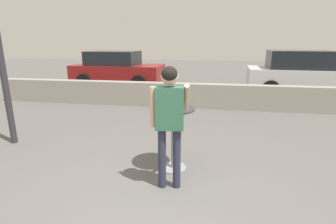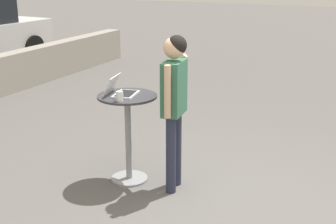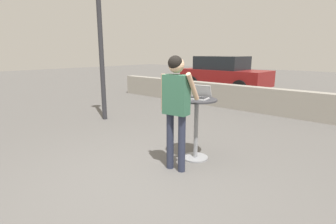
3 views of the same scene
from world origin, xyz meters
name	(u,v)px [view 3 (image 3 of 3)]	position (x,y,z in m)	size (l,w,h in m)	color
ground_plane	(145,181)	(0.00, 0.00, 0.00)	(50.00, 50.00, 0.00)	#5B5956
pavement_kerb	(279,102)	(0.00, 5.24, 0.38)	(12.80, 0.35, 0.75)	gray
cafe_table	(196,120)	(0.04, 1.14, 0.67)	(0.66, 0.66, 1.02)	gray
laptop	(199,95)	(0.03, 1.21, 1.07)	(0.40, 0.38, 0.21)	silver
coffee_mug	(184,94)	(-0.19, 1.09, 1.08)	(0.11, 0.07, 0.11)	white
standing_person	(176,99)	(0.07, 0.58, 1.10)	(0.52, 0.41, 1.72)	#282D42
parked_car_near_street	(224,74)	(-3.57, 8.39, 0.80)	(3.95, 1.95, 1.57)	maroon
street_lamp	(99,15)	(-3.34, 1.71, 2.65)	(0.32, 0.32, 4.08)	#2D2D33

